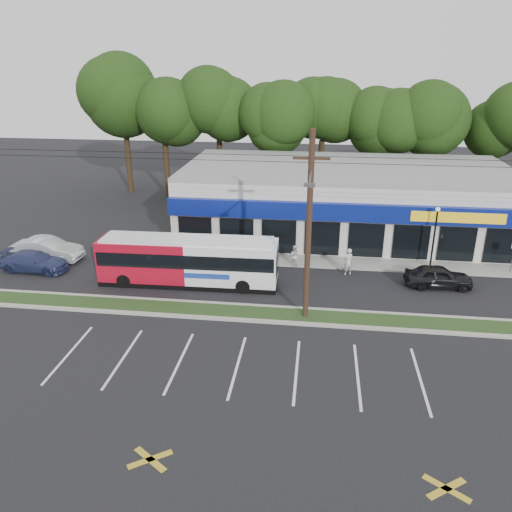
{
  "coord_description": "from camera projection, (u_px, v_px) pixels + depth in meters",
  "views": [
    {
      "loc": [
        3.4,
        -22.98,
        13.05
      ],
      "look_at": [
        -0.19,
        5.0,
        1.84
      ],
      "focal_mm": 35.0,
      "sensor_mm": 36.0,
      "label": 1
    }
  ],
  "objects": [
    {
      "name": "lamp_post",
      "position": [
        435.0,
        231.0,
        32.23
      ],
      "size": [
        0.3,
        0.3,
        4.25
      ],
      "color": "black",
      "rests_on": "ground"
    },
    {
      "name": "sidewalk",
      "position": [
        339.0,
        262.0,
        34.09
      ],
      "size": [
        32.0,
        2.2,
        0.1
      ],
      "primitive_type": "cube",
      "color": "#9E9E93",
      "rests_on": "ground"
    },
    {
      "name": "pedestrian_b",
      "position": [
        294.0,
        256.0,
        33.31
      ],
      "size": [
        0.81,
        0.68,
        1.51
      ],
      "primitive_type": "imported",
      "rotation": [
        0.0,
        0.0,
        2.99
      ],
      "color": "silver",
      "rests_on": "ground"
    },
    {
      "name": "curb_north",
      "position": [
        252.0,
        306.0,
        28.08
      ],
      "size": [
        40.0,
        0.25,
        0.14
      ],
      "primitive_type": "cube",
      "color": "#9E9E93",
      "rests_on": "ground"
    },
    {
      "name": "ground",
      "position": [
        248.0,
        323.0,
        26.4
      ],
      "size": [
        120.0,
        120.0,
        0.0
      ],
      "primitive_type": "plane",
      "color": "black",
      "rests_on": "ground"
    },
    {
      "name": "grass_strip",
      "position": [
        250.0,
        313.0,
        27.3
      ],
      "size": [
        40.0,
        1.6,
        0.12
      ],
      "primitive_type": "cube",
      "color": "#253515",
      "rests_on": "ground"
    },
    {
      "name": "car_dark",
      "position": [
        438.0,
        276.0,
        30.34
      ],
      "size": [
        4.07,
        1.78,
        1.37
      ],
      "primitive_type": "imported",
      "rotation": [
        0.0,
        0.0,
        1.61
      ],
      "color": "black",
      "rests_on": "ground"
    },
    {
      "name": "pedestrian_a",
      "position": [
        348.0,
        262.0,
        31.97
      ],
      "size": [
        0.78,
        0.66,
        1.8
      ],
      "primitive_type": "imported",
      "rotation": [
        0.0,
        0.0,
        3.56
      ],
      "color": "beige",
      "rests_on": "ground"
    },
    {
      "name": "car_blue",
      "position": [
        34.0,
        261.0,
        32.68
      ],
      "size": [
        4.56,
        2.06,
        1.3
      ],
      "primitive_type": "imported",
      "rotation": [
        0.0,
        0.0,
        1.51
      ],
      "color": "navy",
      "rests_on": "ground"
    },
    {
      "name": "car_silver",
      "position": [
        47.0,
        249.0,
        34.33
      ],
      "size": [
        4.85,
        1.83,
        1.58
      ],
      "primitive_type": "imported",
      "rotation": [
        0.0,
        0.0,
        1.54
      ],
      "color": "#B7BCBF",
      "rests_on": "ground"
    },
    {
      "name": "curb_south",
      "position": [
        248.0,
        320.0,
        26.52
      ],
      "size": [
        40.0,
        0.25,
        0.14
      ],
      "primitive_type": "cube",
      "color": "#9E9E93",
      "rests_on": "ground"
    },
    {
      "name": "strip_mall",
      "position": [
        345.0,
        199.0,
        39.44
      ],
      "size": [
        25.0,
        12.55,
        5.3
      ],
      "color": "beige",
      "rests_on": "ground"
    },
    {
      "name": "tree_line",
      "position": [
        329.0,
        111.0,
        46.78
      ],
      "size": [
        46.76,
        6.76,
        11.83
      ],
      "color": "black",
      "rests_on": "ground"
    },
    {
      "name": "metrobus",
      "position": [
        188.0,
        260.0,
        30.48
      ],
      "size": [
        11.0,
        2.55,
        2.95
      ],
      "rotation": [
        0.0,
        0.0,
        0.02
      ],
      "color": "#AB0D22",
      "rests_on": "ground"
    },
    {
      "name": "utility_pole",
      "position": [
        306.0,
        222.0,
        24.92
      ],
      "size": [
        50.0,
        2.77,
        10.0
      ],
      "color": "black",
      "rests_on": "ground"
    }
  ]
}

